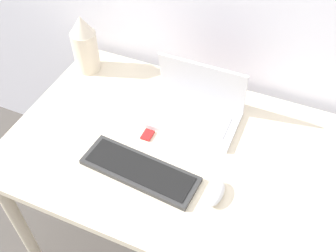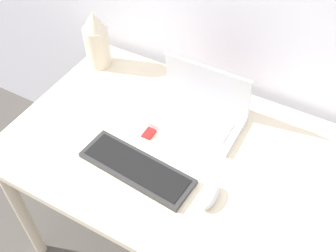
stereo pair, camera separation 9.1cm
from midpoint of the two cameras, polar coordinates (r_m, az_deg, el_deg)
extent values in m
cube|color=beige|center=(1.43, 2.97, -3.64)|extent=(1.22, 0.80, 0.03)
cylinder|color=beige|center=(1.81, -19.04, -11.78)|extent=(0.05, 0.05, 0.71)
cylinder|color=beige|center=(2.10, -6.66, 2.00)|extent=(0.05, 0.05, 0.71)
cylinder|color=beige|center=(1.89, 22.88, -9.73)|extent=(0.05, 0.05, 0.71)
cube|color=silver|center=(1.50, 5.86, 0.73)|extent=(0.34, 0.21, 0.02)
cube|color=#B7B7BC|center=(1.48, 5.72, 0.77)|extent=(0.28, 0.12, 0.00)
cube|color=silver|center=(1.47, 7.51, 5.74)|extent=(0.34, 0.05, 0.21)
cube|color=black|center=(1.48, 7.69, 6.05)|extent=(0.30, 0.04, 0.18)
cube|color=#2D2D2D|center=(1.35, -2.64, -6.21)|extent=(0.42, 0.17, 0.02)
cube|color=black|center=(1.34, -2.66, -5.94)|extent=(0.38, 0.14, 0.00)
ellipsoid|color=silver|center=(1.28, 8.03, -10.17)|extent=(0.05, 0.11, 0.04)
cylinder|color=beige|center=(1.73, -8.68, 11.26)|extent=(0.11, 0.11, 0.18)
cone|color=beige|center=(1.66, -9.18, 14.85)|extent=(0.10, 0.10, 0.08)
cube|color=red|center=(1.45, -1.00, -1.14)|extent=(0.04, 0.05, 0.01)
camera|label=1|loc=(0.05, -88.06, 2.09)|focal=42.00mm
camera|label=2|loc=(0.05, 91.94, -2.09)|focal=42.00mm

